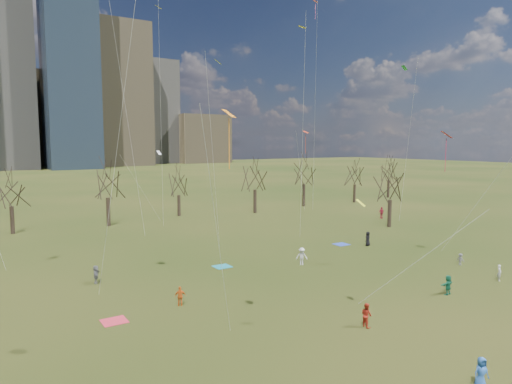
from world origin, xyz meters
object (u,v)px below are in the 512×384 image
blanket_teal (222,267)px  person_0 (481,373)px  blanket_navy (341,244)px  person_1 (499,273)px  person_2 (366,315)px  blanket_crimson (114,321)px  person_4 (180,296)px

blanket_teal → person_0: 25.81m
blanket_navy → person_1: bearing=-84.5°
person_2 → person_1: bearing=-80.5°
blanket_crimson → person_2: 16.52m
blanket_crimson → person_4: person_4 is taller
blanket_navy → person_4: size_ratio=1.11×
blanket_crimson → person_2: bearing=-35.6°
blanket_crimson → person_2: person_2 is taller
blanket_teal → person_0: (0.21, -25.80, 0.76)m
blanket_teal → person_2: (1.02, -17.58, 0.77)m
person_2 → person_0: bearing=-179.2°
person_0 → blanket_teal: bearing=109.9°
person_1 → blanket_crimson: bearing=123.1°
blanket_teal → person_0: person_0 is taller
blanket_navy → person_0: 31.24m
person_0 → person_1: bearing=46.8°
person_0 → person_1: size_ratio=1.12×
blanket_navy → person_0: size_ratio=1.03×
blanket_teal → person_0: size_ratio=1.03×
blanket_teal → blanket_navy: same height
person_0 → person_2: 8.26m
blanket_crimson → person_2: (13.42, -9.60, 0.77)m
blanket_teal → person_4: (-7.55, -7.65, 0.71)m
blanket_navy → person_1: person_1 is taller
blanket_teal → person_1: person_1 is taller
blanket_crimson → person_0: (12.60, -17.82, 0.76)m
blanket_teal → person_4: 10.77m
blanket_teal → person_1: size_ratio=1.15×
blanket_teal → person_1: (17.92, -16.67, 0.68)m
person_0 → person_1: person_0 is taller
person_4 → person_1: bearing=178.9°
person_2 → person_4: (-8.57, 9.93, -0.06)m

